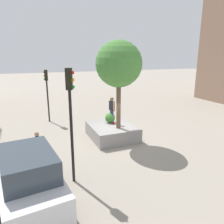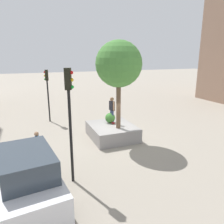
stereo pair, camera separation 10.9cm
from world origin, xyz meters
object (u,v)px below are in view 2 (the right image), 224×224
skateboard (112,122)px  bystander_watching (37,143)px  traffic_light_median (70,108)px  skateboarder (112,108)px  plaza_tree (119,64)px  planter_ledge (112,131)px  police_car (28,177)px  traffic_light_corner (47,87)px

skateboard → bystander_watching: bystander_watching is taller
skateboard → traffic_light_median: traffic_light_median is taller
skateboard → skateboarder: 1.00m
plaza_tree → traffic_light_median: (-3.53, 3.66, -1.53)m
planter_ledge → traffic_light_median: bearing=140.2°
planter_ledge → police_car: size_ratio=0.66×
bystander_watching → traffic_light_corner: bearing=-10.9°
traffic_light_corner → bystander_watching: bearing=169.1°
skateboard → traffic_light_corner: traffic_light_corner is taller
planter_ledge → skateboard: skateboard is taller
skateboarder → plaza_tree: bearing=179.3°
plaza_tree → skateboarder: 3.12m
skateboard → planter_ledge: bearing=159.4°
planter_ledge → skateboard: bearing=-20.6°
bystander_watching → skateboard: bearing=-69.5°
skateboard → plaza_tree: bearing=179.3°
planter_ledge → plaza_tree: bearing=-165.5°
traffic_light_median → skateboard: bearing=-38.2°
skateboard → traffic_light_corner: 6.43m
planter_ledge → traffic_light_median: 6.16m
traffic_light_median → bystander_watching: traffic_light_median is taller
skateboard → skateboarder: (-0.00, 0.00, 1.00)m
plaza_tree → bystander_watching: plaza_tree is taller
skateboarder → police_car: (-5.57, 5.48, -0.85)m
skateboard → bystander_watching: size_ratio=0.53×
planter_ledge → skateboard: (0.49, -0.18, 0.50)m
bystander_watching → planter_ledge: bearing=-74.0°
police_car → bystander_watching: (3.72, -0.52, -0.23)m
plaza_tree → traffic_light_corner: bearing=31.1°
planter_ledge → police_car: bearing=133.8°
skateboard → traffic_light_median: bearing=141.8°
plaza_tree → police_car: bearing=129.0°
traffic_light_median → bystander_watching: bearing=24.7°
planter_ledge → traffic_light_median: (-4.18, 3.49, 2.88)m
plaza_tree → traffic_light_corner: 7.32m
skateboarder → police_car: bearing=135.5°
planter_ledge → bystander_watching: 4.99m
skateboarder → bystander_watching: 5.41m
planter_ledge → skateboarder: bearing=-20.6°
planter_ledge → police_car: police_car is taller
skateboarder → planter_ledge: bearing=159.4°
planter_ledge → plaza_tree: (-0.66, -0.17, 4.40)m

